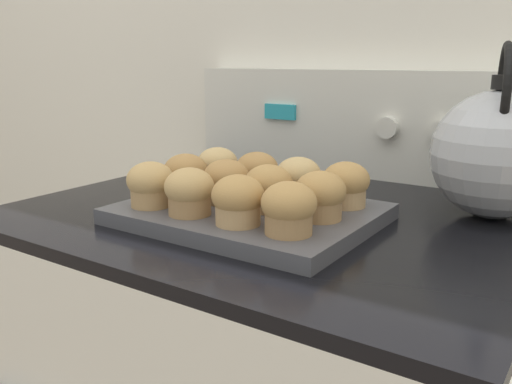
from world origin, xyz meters
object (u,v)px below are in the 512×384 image
object	(u,v)px
muffin_r2_c3	(346,185)
muffin_r0_c2	(238,200)
muffin_r1_c3	(320,196)
muffin_r2_c0	(218,167)
muffin_r0_c0	(151,184)
muffin_r0_c1	(189,192)
muffin_r0_c3	(289,208)
muffin_r1_c2	(268,188)
tea_kettle	(496,152)
muffin_r1_c1	(226,182)
muffin_r1_c0	(186,175)
muffin_r2_c1	(257,173)
muffin_pan	(247,213)
muffin_r2_c2	(298,179)

from	to	relation	value
muffin_r2_c3	muffin_r0_c2	bearing A→B (deg)	-115.60
muffin_r1_c3	muffin_r2_c0	xyz separation A→B (m)	(-0.23, 0.08, 0.00)
muffin_r1_c3	muffin_r2_c3	distance (m)	0.08
muffin_r0_c0	muffin_r0_c1	xyz separation A→B (m)	(0.07, -0.00, 0.00)
muffin_r0_c3	muffin_r2_c0	distance (m)	0.27
muffin_r1_c2	tea_kettle	xyz separation A→B (m)	(0.25, 0.22, 0.04)
muffin_r0_c1	muffin_r1_c1	bearing A→B (deg)	87.79
muffin_r2_c0	tea_kettle	world-z (taller)	tea_kettle
muffin_r1_c0	muffin_r2_c0	xyz separation A→B (m)	(0.00, 0.08, 0.00)
muffin_r0_c0	muffin_r2_c3	world-z (taller)	same
muffin_r0_c0	muffin_r1_c3	world-z (taller)	same
muffin_r2_c1	muffin_r0_c0	bearing A→B (deg)	-117.23
muffin_r0_c3	muffin_r1_c0	distance (m)	0.24
muffin_r2_c0	muffin_r1_c1	bearing A→B (deg)	-45.57
muffin_r0_c0	muffin_r0_c1	size ratio (longest dim) A/B	1.00
muffin_r0_c0	muffin_pan	bearing A→B (deg)	33.70
muffin_r0_c3	muffin_r2_c0	size ratio (longest dim) A/B	1.00
tea_kettle	muffin_r1_c3	bearing A→B (deg)	-127.63
muffin_r0_c3	muffin_r2_c3	distance (m)	0.15
muffin_pan	muffin_r0_c2	world-z (taller)	muffin_r0_c2
muffin_r1_c2	muffin_r2_c1	distance (m)	0.11
muffin_r1_c2	muffin_r2_c3	bearing A→B (deg)	44.99
muffin_r1_c0	muffin_r2_c2	bearing A→B (deg)	24.62
muffin_r1_c2	muffin_r2_c1	size ratio (longest dim) A/B	1.00
muffin_r0_c1	muffin_r2_c3	world-z (taller)	same
muffin_pan	muffin_r2_c3	distance (m)	0.15
muffin_r1_c0	muffin_r2_c3	world-z (taller)	same
muffin_r0_c1	muffin_r2_c3	xyz separation A→B (m)	(0.16, 0.16, 0.00)
muffin_r1_c3	muffin_r2_c2	xyz separation A→B (m)	(-0.07, 0.07, 0.00)
muffin_r1_c1	muffin_r1_c0	bearing A→B (deg)	177.99
muffin_pan	muffin_r2_c1	xyz separation A→B (m)	(-0.04, 0.08, 0.04)
muffin_r1_c3	tea_kettle	world-z (taller)	tea_kettle
muffin_r2_c0	muffin_r1_c2	bearing A→B (deg)	-27.81
muffin_r1_c0	muffin_r2_c0	world-z (taller)	same
muffin_r0_c2	muffin_r1_c1	world-z (taller)	same
muffin_pan	muffin_r1_c0	bearing A→B (deg)	178.99
muffin_pan	muffin_r0_c2	bearing A→B (deg)	-62.62
muffin_pan	muffin_r0_c1	xyz separation A→B (m)	(-0.04, -0.08, 0.04)
muffin_pan	muffin_r1_c0	size ratio (longest dim) A/B	5.14
muffin_r0_c2	muffin_r2_c1	distance (m)	0.17
muffin_r0_c2	muffin_r2_c3	world-z (taller)	same
muffin_r2_c3	tea_kettle	distance (m)	0.22
muffin_r2_c1	muffin_r0_c2	bearing A→B (deg)	-63.99
muffin_r2_c0	muffin_r0_c3	bearing A→B (deg)	-34.13
muffin_r1_c2	muffin_r0_c2	bearing A→B (deg)	-86.87
muffin_r1_c3	muffin_r2_c0	size ratio (longest dim) A/B	1.00
muffin_pan	muffin_r2_c2	size ratio (longest dim) A/B	5.14
muffin_pan	muffin_r0_c2	size ratio (longest dim) A/B	5.14
muffin_pan	muffin_r2_c1	size ratio (longest dim) A/B	5.14
muffin_r2_c0	muffin_r0_c0	bearing A→B (deg)	-89.94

